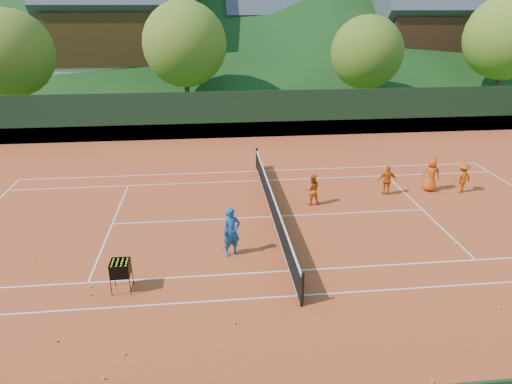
{
  "coord_description": "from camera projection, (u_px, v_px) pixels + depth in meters",
  "views": [
    {
      "loc": [
        -2.46,
        -16.66,
        8.1
      ],
      "look_at": [
        -0.68,
        0.0,
        1.14
      ],
      "focal_mm": 32.0,
      "sensor_mm": 36.0,
      "label": 1
    }
  ],
  "objects": [
    {
      "name": "court_lines",
      "position": [
        273.0,
        216.0,
        18.63
      ],
      "size": [
        23.83,
        11.03,
        0.0
      ],
      "color": "white",
      "rests_on": "clay_court"
    },
    {
      "name": "tennis_ball_0",
      "position": [
        456.0,
        244.0,
        16.46
      ],
      "size": [
        0.07,
        0.07,
        0.07
      ],
      "primitive_type": "sphere",
      "color": "#C4E225",
      "rests_on": "clay_court"
    },
    {
      "name": "tennis_ball_2",
      "position": [
        499.0,
        307.0,
        13.02
      ],
      "size": [
        0.07,
        0.07,
        0.07
      ],
      "primitive_type": "sphere",
      "color": "#C4E225",
      "rests_on": "clay_court"
    },
    {
      "name": "coach",
      "position": [
        232.0,
        232.0,
        15.49
      ],
      "size": [
        0.75,
        0.63,
        1.75
      ],
      "primitive_type": "imported",
      "rotation": [
        0.0,
        0.0,
        0.39
      ],
      "color": "#18539E",
      "rests_on": "clay_court"
    },
    {
      "name": "student_c",
      "position": [
        431.0,
        175.0,
        20.91
      ],
      "size": [
        0.91,
        0.75,
        1.59
      ],
      "primitive_type": "imported",
      "rotation": [
        0.0,
        0.0,
        2.77
      ],
      "color": "#CF5212",
      "rests_on": "clay_court"
    },
    {
      "name": "student_d",
      "position": [
        462.0,
        178.0,
        20.79
      ],
      "size": [
        1.0,
        0.71,
        1.4
      ],
      "primitive_type": "imported",
      "rotation": [
        0.0,
        0.0,
        3.36
      ],
      "color": "#D45612",
      "rests_on": "clay_court"
    },
    {
      "name": "chalet_mid",
      "position": [
        284.0,
        35.0,
        48.54
      ],
      "size": [
        12.65,
        8.82,
        11.45
      ],
      "color": "beige",
      "rests_on": "ground"
    },
    {
      "name": "tree_a",
      "position": [
        10.0,
        53.0,
        31.73
      ],
      "size": [
        6.0,
        6.0,
        7.88
      ],
      "color": "#3F2A19",
      "rests_on": "ground"
    },
    {
      "name": "tennis_ball_9",
      "position": [
        35.0,
        258.0,
        15.54
      ],
      "size": [
        0.07,
        0.07,
        0.07
      ],
      "primitive_type": "sphere",
      "color": "#C4E225",
      "rests_on": "clay_court"
    },
    {
      "name": "tennis_ball_7",
      "position": [
        90.0,
        287.0,
        13.97
      ],
      "size": [
        0.07,
        0.07,
        0.07
      ],
      "primitive_type": "sphere",
      "color": "#C4E225",
      "rests_on": "clay_court"
    },
    {
      "name": "chalet_right",
      "position": [
        427.0,
        33.0,
        46.14
      ],
      "size": [
        11.5,
        8.82,
        11.91
      ],
      "color": "beige",
      "rests_on": "ground"
    },
    {
      "name": "tennis_ball_11",
      "position": [
        220.0,
        249.0,
        16.09
      ],
      "size": [
        0.07,
        0.07,
        0.07
      ],
      "primitive_type": "sphere",
      "color": "#C4E225",
      "rests_on": "clay_court"
    },
    {
      "name": "tennis_ball_10",
      "position": [
        416.0,
        243.0,
        16.49
      ],
      "size": [
        0.07,
        0.07,
        0.07
      ],
      "primitive_type": "sphere",
      "color": "#C4E225",
      "rests_on": "clay_court"
    },
    {
      "name": "tennis_ball_4",
      "position": [
        124.0,
        354.0,
        11.29
      ],
      "size": [
        0.07,
        0.07,
        0.07
      ],
      "primitive_type": "sphere",
      "color": "#C4E225",
      "rests_on": "clay_court"
    },
    {
      "name": "clay_court",
      "position": [
        273.0,
        217.0,
        18.64
      ],
      "size": [
        40.0,
        24.0,
        0.02
      ],
      "primitive_type": "cube",
      "color": "#BF431F",
      "rests_on": "ground"
    },
    {
      "name": "tennis_ball_6",
      "position": [
        293.0,
        247.0,
        16.24
      ],
      "size": [
        0.07,
        0.07,
        0.07
      ],
      "primitive_type": "sphere",
      "color": "#C4E225",
      "rests_on": "clay_court"
    },
    {
      "name": "tennis_ball_1",
      "position": [
        235.0,
        323.0,
        12.38
      ],
      "size": [
        0.07,
        0.07,
        0.07
      ],
      "primitive_type": "sphere",
      "color": "#C4E225",
      "rests_on": "clay_court"
    },
    {
      "name": "tennis_ball_12",
      "position": [
        104.0,
        378.0,
        10.56
      ],
      "size": [
        0.07,
        0.07,
        0.07
      ],
      "primitive_type": "sphere",
      "color": "#C4E225",
      "rests_on": "clay_court"
    },
    {
      "name": "tree_b",
      "position": [
        185.0,
        44.0,
        34.62
      ],
      "size": [
        6.4,
        6.4,
        8.4
      ],
      "color": "#3F2719",
      "rests_on": "ground"
    },
    {
      "name": "tennis_ball_18",
      "position": [
        90.0,
        295.0,
        13.59
      ],
      "size": [
        0.07,
        0.07,
        0.07
      ],
      "primitive_type": "sphere",
      "color": "#C4E225",
      "rests_on": "clay_court"
    },
    {
      "name": "tennis_ball_17",
      "position": [
        455.0,
        245.0,
        16.4
      ],
      "size": [
        0.07,
        0.07,
        0.07
      ],
      "primitive_type": "sphere",
      "color": "#C4E225",
      "rests_on": "clay_court"
    },
    {
      "name": "student_a",
      "position": [
        312.0,
        189.0,
        19.53
      ],
      "size": [
        0.68,
        0.53,
        1.38
      ],
      "primitive_type": "imported",
      "rotation": [
        0.0,
        0.0,
        3.13
      ],
      "color": "#D06312",
      "rests_on": "clay_court"
    },
    {
      "name": "student_b",
      "position": [
        387.0,
        180.0,
        20.54
      ],
      "size": [
        0.84,
        0.43,
        1.37
      ],
      "primitive_type": "imported",
      "rotation": [
        0.0,
        0.0,
        3.02
      ],
      "color": "#D65913",
      "rests_on": "clay_court"
    },
    {
      "name": "tennis_ball_15",
      "position": [
        57.0,
        341.0,
        11.73
      ],
      "size": [
        0.07,
        0.07,
        0.07
      ],
      "primitive_type": "sphere",
      "color": "#C4E225",
      "rests_on": "clay_court"
    },
    {
      "name": "tennis_ball_14",
      "position": [
        301.0,
        277.0,
        14.49
      ],
      "size": [
        0.07,
        0.07,
        0.07
      ],
      "primitive_type": "sphere",
      "color": "#C4E225",
      "rests_on": "clay_court"
    },
    {
      "name": "tennis_net",
      "position": [
        273.0,
        205.0,
        18.44
      ],
      "size": [
        0.1,
        12.07,
        1.1
      ],
      "color": "black",
      "rests_on": "clay_court"
    },
    {
      "name": "tennis_ball_5",
      "position": [
        255.0,
        274.0,
        14.62
      ],
      "size": [
        0.07,
        0.07,
        0.07
      ],
      "primitive_type": "sphere",
      "color": "#C4E225",
      "rests_on": "clay_court"
    },
    {
      "name": "tennis_ball_16",
      "position": [
        17.0,
        245.0,
        16.37
      ],
      "size": [
        0.07,
        0.07,
        0.07
      ],
      "primitive_type": "sphere",
      "color": "#C4E225",
      "rests_on": "clay_court"
    },
    {
      "name": "tree_c",
      "position": [
        367.0,
        53.0,
        35.33
      ],
      "size": [
        5.6,
        5.6,
        7.35
      ],
      "color": "#422C1A",
      "rests_on": "ground"
    },
    {
      "name": "tree_d",
      "position": [
        507.0,
        37.0,
        37.05
      ],
      "size": [
        6.8,
        6.8,
        8.93
      ],
      "color": "#402919",
      "rests_on": "ground"
    },
    {
      "name": "tennis_ball_13",
      "position": [
        432.0,
        381.0,
        10.47
      ],
      "size": [
        0.07,
        0.07,
        0.07
      ],
      "primitive_type": "sphere",
      "color": "#C4E225",
      "rests_on": "clay_court"
    },
    {
      "name": "ground",
      "position": [
        273.0,
        217.0,
        18.64
      ],
      "size": [
        400.0,
        400.0,
        0.0
      ],
      "primitive_type": "plane",
      "color": "#274E18",
      "rests_on": "ground"
    },
    {
      "name": "ball_hopper",
      "position": [
        120.0,
        269.0,
        13.57
      ],
      "size": [
        0.57,
        0.57,
        1.0
      ],
      "color": "black",
      "rests_on": "clay_court"
    },
    {
      "name": "perimeter_fence",
      "position": [
        273.0,
        188.0,
        18.16
      ],
      "size": [
        40.4,
        24.24,
        3.0
      ],
      "color": "black",
      "rests_on": "clay_court"
    },
    {
      "name": "chalet_left",
      "position": [
        124.0,
        31.0,
        43.04
      ],
      "size": [
        13.8,
        9.93,
        12.92
      ],
      "color": "beige",
      "rests_on": "ground"
    }
  ]
}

